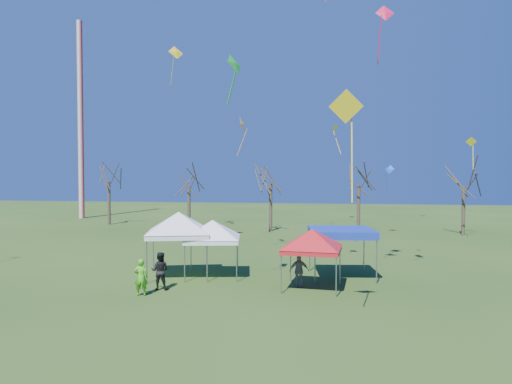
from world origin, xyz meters
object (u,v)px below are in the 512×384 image
tree_3 (359,169)px  person_grey (299,271)px  tent_blue (341,233)px  radio_mast (81,120)px  tent_white_west (178,216)px  tent_red (312,233)px  person_dark (160,271)px  tree_1 (189,172)px  tent_white_mid (212,224)px  tree_2 (271,167)px  tree_0 (109,166)px  tree_4 (464,169)px  person_green (141,277)px

tree_3 → person_grey: (-4.11, -21.95, -5.27)m
tent_blue → radio_mast: bearing=137.5°
tent_white_west → tent_red: 7.34m
person_dark → person_grey: 6.65m
tree_1 → person_dark: (6.21, -24.06, -4.90)m
person_dark → tent_white_mid: bearing=-124.3°
tree_1 → person_grey: tree_1 is taller
tent_white_west → tent_blue: (8.58, 1.25, -0.86)m
radio_mast → tree_2: bearing=-20.6°
tree_2 → tent_white_mid: (-0.45, -20.66, -3.46)m
tree_3 → tent_white_west: 23.35m
tent_white_mid → person_grey: 5.40m
tent_white_mid → person_grey: size_ratio=2.43×
tree_3 → tree_0: bearing=172.9°
tree_4 → tent_white_west: tree_4 is taller
tent_white_west → tent_blue: size_ratio=1.19×
tent_white_mid → tent_blue: bearing=8.4°
tree_3 → person_green: bearing=-114.1°
tent_red → person_green: tent_red is taller
tree_3 → tree_2: bearing=177.7°
tent_red → tent_blue: size_ratio=1.02×
person_grey → tree_4: bearing=-133.7°
tent_white_mid → person_dark: tent_white_mid is taller
tent_white_mid → person_grey: tent_white_mid is taller
tent_white_west → person_dark: (0.06, -2.87, -2.34)m
tent_blue → person_green: tent_blue is taller
person_dark → tree_1: bearing=-80.7°
tree_1 → tree_4: size_ratio=0.96×
tree_3 → tree_4: bearing=-0.3°
tree_2 → tree_3: tree_2 is taller
tree_4 → tent_white_west: (-19.97, -20.54, -2.83)m
tree_0 → person_green: tree_0 is taller
person_green → tent_blue: bearing=-161.0°
person_dark → person_grey: (6.47, 1.51, -0.09)m
tree_3 → tent_white_mid: size_ratio=2.02×
person_grey → tree_1: bearing=-72.8°
tree_2 → person_dark: bearing=-95.3°
tree_2 → person_grey: tree_2 is taller
tree_3 → tree_4: (9.32, -0.04, -0.02)m
tree_4 → tent_red: 25.80m
tree_1 → tent_white_west: size_ratio=1.73×
radio_mast → person_dark: bearing=-54.9°
tree_4 → person_grey: 26.23m
tent_white_west → person_green: bearing=-95.3°
radio_mast → tent_red: size_ratio=6.68×
person_dark → person_green: 1.27m
tree_0 → tree_1: (10.08, -2.73, -0.70)m
radio_mast → tree_0: 11.45m
person_green → tree_3: bearing=-125.8°
tree_0 → tent_red: 34.82m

